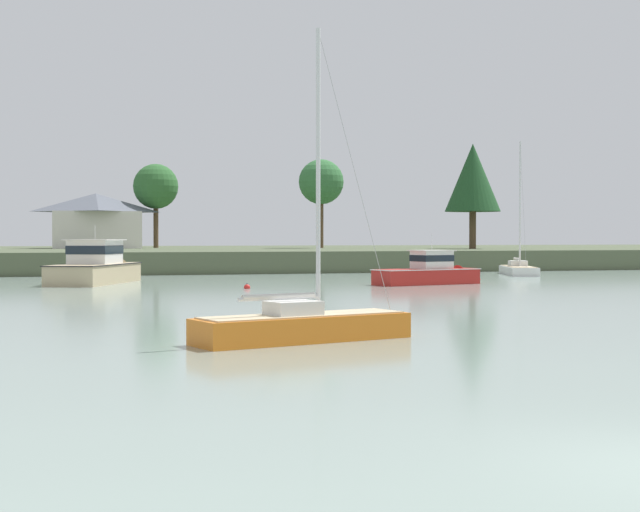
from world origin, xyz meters
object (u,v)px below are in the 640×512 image
sailboat_white (518,272)px  mooring_buoy_red (247,287)px  cruiser_red (436,277)px  cruiser_sand (100,273)px  sailboat_orange (302,334)px

sailboat_white → mooring_buoy_red: (-24.18, -13.33, -0.15)m
cruiser_red → mooring_buoy_red: cruiser_red is taller
cruiser_sand → mooring_buoy_red: cruiser_sand is taller
cruiser_sand → cruiser_red: cruiser_sand is taller
cruiser_red → mooring_buoy_red: bearing=-172.2°
mooring_buoy_red → sailboat_orange: bearing=-98.3°
cruiser_sand → cruiser_red: 21.19m
cruiser_sand → sailboat_white: sailboat_white is taller
sailboat_orange → cruiser_sand: bearing=96.1°
sailboat_white → cruiser_sand: bearing=-172.4°
sailboat_orange → mooring_buoy_red: 26.58m
sailboat_white → cruiser_red: 16.70m
cruiser_red → sailboat_orange: sailboat_orange is taller
sailboat_white → mooring_buoy_red: 27.61m
cruiser_sand → sailboat_orange: (3.76, -35.40, -0.42)m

